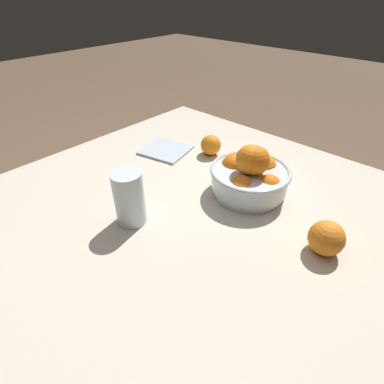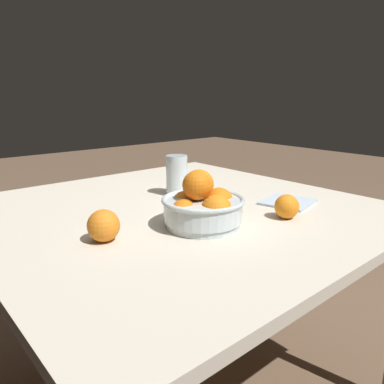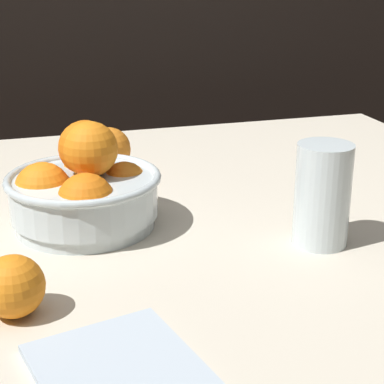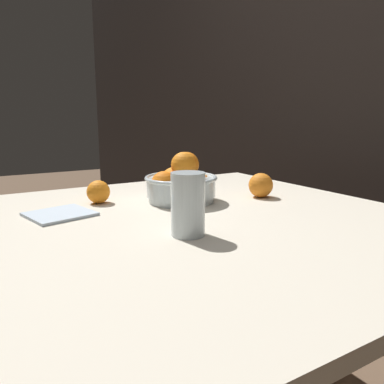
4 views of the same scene
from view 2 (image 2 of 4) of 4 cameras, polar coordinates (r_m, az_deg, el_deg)
name	(u,v)px [view 2 (image 2 of 4)]	position (r m, az deg, el deg)	size (l,w,h in m)	color
dining_table	(177,226)	(1.22, -2.24, -5.25)	(1.17, 1.17, 0.71)	beige
fruit_bowl	(203,206)	(1.01, 1.65, -2.12)	(0.23, 0.23, 0.16)	silver
juice_glass	(177,178)	(1.34, -2.32, 2.19)	(0.08, 0.08, 0.14)	#F4A314
orange_loose_near_bowl	(287,207)	(1.12, 14.24, -2.16)	(0.07, 0.07, 0.07)	orange
orange_loose_front	(104,226)	(0.94, -13.33, -5.01)	(0.08, 0.08, 0.08)	orange
napkin	(288,202)	(1.29, 14.36, -1.47)	(0.15, 0.16, 0.01)	silver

